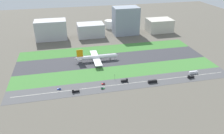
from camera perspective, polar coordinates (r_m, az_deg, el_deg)
ground_plane at (r=333.69m, az=0.18°, el=1.98°), size 800.00×800.00×0.00m
runway at (r=333.67m, az=0.18°, el=1.99°), size 280.00×46.00×0.10m
grass_median_north at (r=370.45m, az=-1.26°, el=4.57°), size 280.00×36.00×0.10m
grass_median_south at (r=298.00m, az=1.96°, el=-1.22°), size 280.00×36.00×0.10m
highway at (r=271.20m, az=3.68°, el=-4.30°), size 280.00×28.00×0.10m
highway_centerline at (r=271.17m, az=3.68°, el=-4.29°), size 266.00×0.50×0.01m
airliner at (r=326.82m, az=-4.15°, el=2.56°), size 65.00×56.00×19.70m
truck_0 at (r=274.32m, az=3.25°, el=-3.51°), size 8.40×2.50×4.00m
car_2 at (r=269.33m, az=-2.23°, el=-4.28°), size 4.40×1.80×2.00m
car_1 at (r=260.50m, az=-2.44°, el=-5.46°), size 4.40×1.80×2.00m
truck_2 at (r=257.33m, az=-9.39°, el=-6.08°), size 8.40×2.50×4.00m
car_0 at (r=266.35m, az=-13.42°, el=-5.47°), size 4.40×1.80×2.00m
truck_1 at (r=299.10m, az=19.59°, el=-2.43°), size 8.40×2.50×4.00m
bus_0 at (r=311.24m, az=20.16°, el=-1.33°), size 11.60×2.50×3.50m
bus_1 at (r=276.19m, az=10.37°, el=-3.68°), size 11.60×2.50×3.50m
traffic_light at (r=277.32m, az=0.71°, el=-2.48°), size 0.36×0.50×7.20m
terminal_building at (r=427.47m, az=-15.41°, el=9.20°), size 55.95×30.52×35.69m
hangar_building at (r=431.62m, az=-5.53°, el=9.45°), size 49.71×32.90×25.00m
office_tower at (r=441.55m, az=3.54°, el=11.80°), size 48.35×31.96×52.94m
cargo_warehouse at (r=469.92m, az=12.07°, el=10.45°), size 49.41×35.36×25.45m
fuel_tank_west at (r=478.62m, az=-3.95°, el=10.48°), size 19.42×19.42×12.86m
fuel_tank_centre at (r=482.98m, az=-0.65°, el=10.93°), size 20.61×20.61×16.72m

